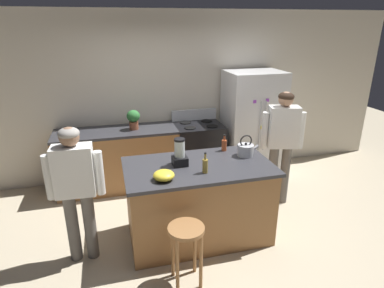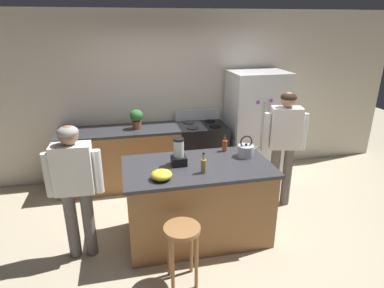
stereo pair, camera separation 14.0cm
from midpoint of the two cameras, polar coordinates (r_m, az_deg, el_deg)
The scene contains 15 objects.
ground_plane at distance 4.24m, azimuth 1.90°, elevation -15.57°, with size 14.00×14.00×0.00m, color beige.
back_wall at distance 5.46m, azimuth -3.06°, elevation 8.34°, with size 8.00×0.10×2.70m, color beige.
kitchen_island at distance 3.98m, azimuth 1.98°, elevation -9.98°, with size 1.71×0.95×0.96m.
back_counter_run at distance 5.27m, azimuth -10.76°, elevation -2.42°, with size 2.00×0.64×0.96m.
refrigerator at distance 5.55m, azimuth 11.78°, elevation 3.18°, with size 0.90×0.73×1.77m.
stove_range at distance 5.40m, azimuth 2.38°, elevation -1.35°, with size 0.76×0.65×1.14m.
person_by_island_left at distance 3.64m, azimuth -18.82°, elevation -6.18°, with size 0.59×0.24×1.54m.
person_by_sink_right at distance 4.65m, azimuth 16.69°, elevation 0.79°, with size 0.59×0.31×1.64m.
bar_stool at distance 3.31m, azimuth -0.48°, elevation -16.41°, with size 0.36×0.36×0.65m.
potted_plant at distance 5.06m, azimuth -8.92°, elevation 4.56°, with size 0.20×0.20×0.30m.
blender_appliance at distance 3.72m, azimuth -1.25°, elevation -1.74°, with size 0.17×0.17×0.32m.
bottle_vinegar at distance 3.54m, azimuth 3.15°, elevation -3.80°, with size 0.06×0.06×0.24m.
bottle_cooking_sauce at distance 4.16m, azimuth 6.71°, elevation -0.22°, with size 0.06×0.06×0.22m.
mixing_bowl at distance 3.42m, azimuth -4.18°, elevation -5.41°, with size 0.23×0.23×0.10m, color yellow.
tea_kettle at distance 4.04m, azimuth 10.40°, elevation -1.10°, with size 0.28×0.20×0.27m.
Camera 2 is at (-0.81, -3.33, 2.50)m, focal length 30.48 mm.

